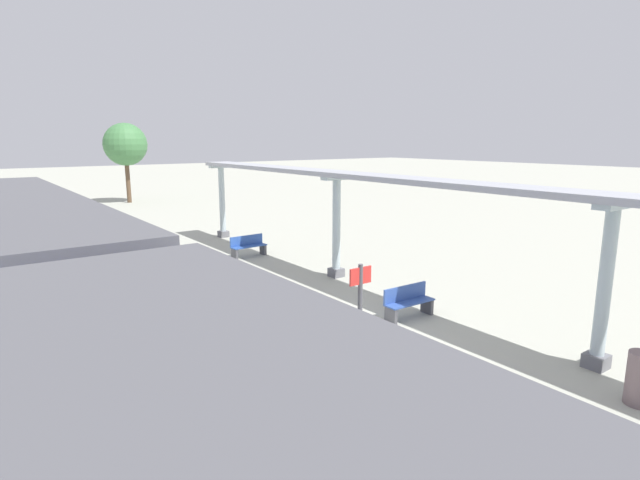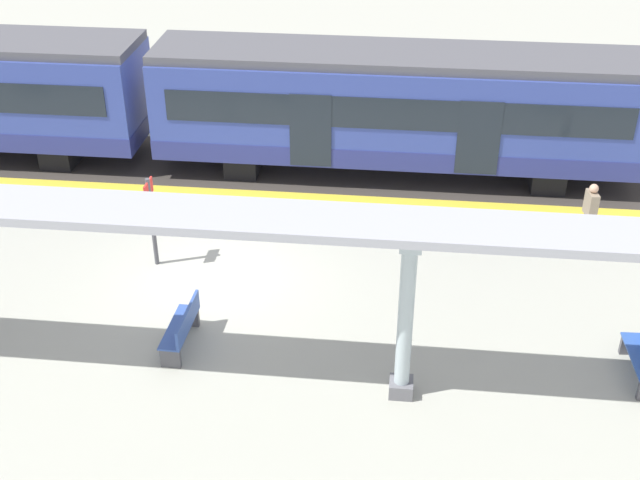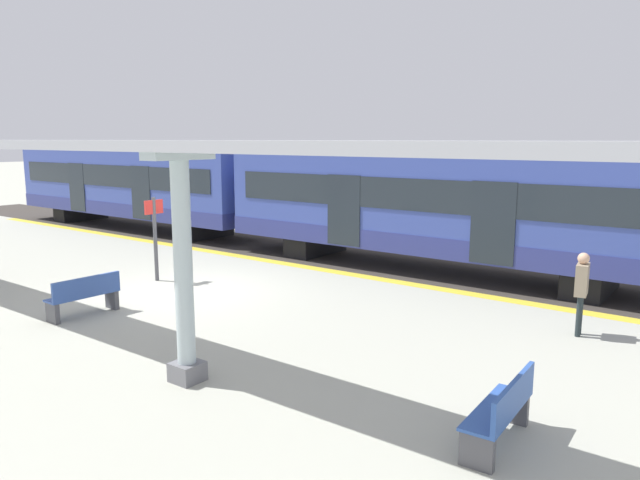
# 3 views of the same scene
# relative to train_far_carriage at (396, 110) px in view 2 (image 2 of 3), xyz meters

# --- Properties ---
(ground_plane) EXTENTS (176.00, 176.00, 0.00)m
(ground_plane) POSITION_rel_train_far_carriage_xyz_m (5.69, -3.83, -1.83)
(ground_plane) COLOR #A8A899
(tactile_edge_strip) EXTENTS (0.40, 33.99, 0.01)m
(tactile_edge_strip) POSITION_rel_train_far_carriage_xyz_m (1.80, -3.83, -1.83)
(tactile_edge_strip) COLOR gold
(tactile_edge_strip) RESTS_ON ground
(trackbed) EXTENTS (3.20, 45.99, 0.01)m
(trackbed) POSITION_rel_train_far_carriage_xyz_m (-0.01, -3.83, -1.83)
(trackbed) COLOR #38332D
(trackbed) RESTS_ON ground
(train_far_carriage) EXTENTS (2.65, 13.05, 3.48)m
(train_far_carriage) POSITION_rel_train_far_carriage_xyz_m (0.00, 0.00, 0.00)
(train_far_carriage) COLOR #344799
(train_far_carriage) RESTS_ON ground
(canopy_pillar_third) EXTENTS (1.10, 0.44, 3.51)m
(canopy_pillar_third) POSITION_rel_train_far_carriage_xyz_m (9.34, 0.47, -0.05)
(canopy_pillar_third) COLOR slate
(canopy_pillar_third) RESTS_ON ground
(canopy_beam) EXTENTS (1.20, 27.39, 0.16)m
(canopy_beam) POSITION_rel_train_far_carriage_xyz_m (9.34, -3.84, 1.75)
(canopy_beam) COLOR #A8AAB2
(canopy_beam) RESTS_ON canopy_pillar_nearest
(bench_mid_platform) EXTENTS (1.51, 0.49, 0.86)m
(bench_mid_platform) POSITION_rel_train_far_carriage_xyz_m (8.37, -3.89, -1.39)
(bench_mid_platform) COLOR #32519B
(bench_mid_platform) RESTS_ON ground
(platform_info_sign) EXTENTS (0.56, 0.10, 2.20)m
(platform_info_sign) POSITION_rel_train_far_carriage_xyz_m (5.45, -5.28, -0.50)
(platform_info_sign) COLOR #4C4C51
(platform_info_sign) RESTS_ON ground
(passenger_waiting_near_edge) EXTENTS (0.49, 0.27, 1.60)m
(passenger_waiting_near_edge) POSITION_rel_train_far_carriage_xyz_m (3.45, 4.73, -0.83)
(passenger_waiting_near_edge) COLOR #1F292C
(passenger_waiting_near_edge) RESTS_ON ground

